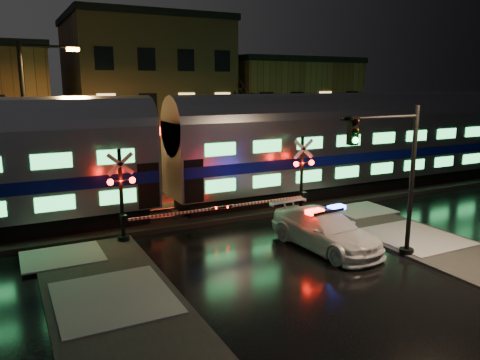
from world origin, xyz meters
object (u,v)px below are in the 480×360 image
Objects in this scene: streetlight at (32,117)px; police_car at (325,230)px; crossing_signal_right at (297,185)px; crossing_signal_left at (131,204)px; traffic_light at (395,181)px.

police_car is at bearing -47.56° from streetlight.
police_car is at bearing -108.79° from crossing_signal_right.
crossing_signal_left reaches higher than police_car.
streetlight is at bearing 145.73° from traffic_light.
crossing_signal_right is 0.67× the size of streetlight.
traffic_light reaches higher than crossing_signal_left.
police_car is 3.54m from traffic_light.
streetlight reaches higher than traffic_light.
streetlight is at bearing 127.72° from police_car.
crossing_signal_left is (-6.93, 4.37, 0.88)m from police_car.
crossing_signal_right reaches higher than crossing_signal_left.
traffic_light is at bearing -61.96° from police_car.
traffic_light is at bearing -90.45° from crossing_signal_right.
traffic_light reaches higher than crossing_signal_right.
crossing_signal_left is 8.14m from streetlight.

